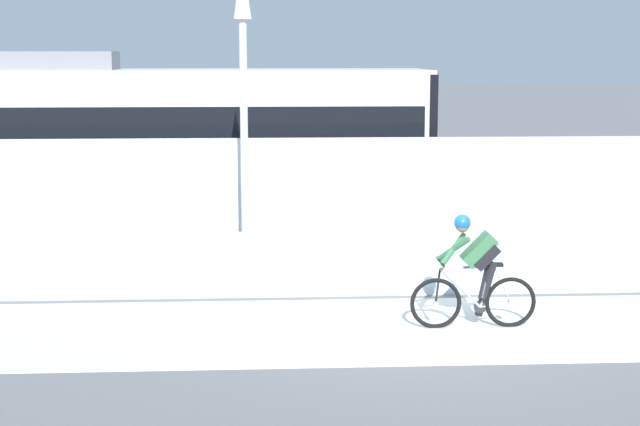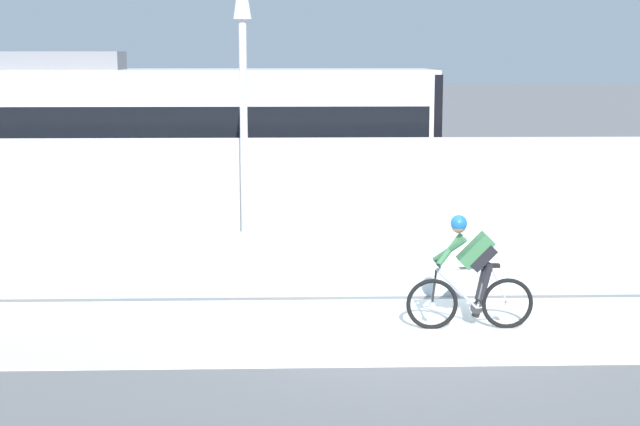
% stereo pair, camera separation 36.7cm
% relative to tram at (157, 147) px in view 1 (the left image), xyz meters
% --- Properties ---
extents(ground_plane, '(200.00, 200.00, 0.00)m').
position_rel_tram_xyz_m(ground_plane, '(4.33, -6.85, -1.89)').
color(ground_plane, slate).
extents(bike_path_deck, '(32.00, 3.20, 0.01)m').
position_rel_tram_xyz_m(bike_path_deck, '(4.33, -6.85, -1.89)').
color(bike_path_deck, silver).
rests_on(bike_path_deck, ground).
extents(glass_parapet, '(32.00, 0.05, 1.05)m').
position_rel_tram_xyz_m(glass_parapet, '(4.33, -5.00, -1.37)').
color(glass_parapet, silver).
rests_on(glass_parapet, ground).
extents(concrete_barrier_wall, '(32.00, 0.36, 2.33)m').
position_rel_tram_xyz_m(concrete_barrier_wall, '(4.33, -3.20, -0.73)').
color(concrete_barrier_wall, white).
rests_on(concrete_barrier_wall, ground).
extents(tram_rail_near, '(32.00, 0.08, 0.01)m').
position_rel_tram_xyz_m(tram_rail_near, '(4.33, -0.72, -1.89)').
color(tram_rail_near, '#595654').
rests_on(tram_rail_near, ground).
extents(tram_rail_far, '(32.00, 0.08, 0.01)m').
position_rel_tram_xyz_m(tram_rail_far, '(4.33, 0.72, -1.89)').
color(tram_rail_far, '#595654').
rests_on(tram_rail_far, ground).
extents(tram, '(11.06, 2.54, 3.81)m').
position_rel_tram_xyz_m(tram, '(0.00, 0.00, 0.00)').
color(tram, silver).
rests_on(tram, ground).
extents(cyclist_on_bike, '(1.77, 0.58, 1.61)m').
position_rel_tram_xyz_m(cyclist_on_bike, '(5.10, -6.85, -1.11)').
color(cyclist_on_bike, black).
rests_on(cyclist_on_bike, ground).
extents(lamp_post_antenna, '(0.28, 0.28, 5.20)m').
position_rel_tram_xyz_m(lamp_post_antenna, '(1.89, -4.70, 1.40)').
color(lamp_post_antenna, gray).
rests_on(lamp_post_antenna, ground).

